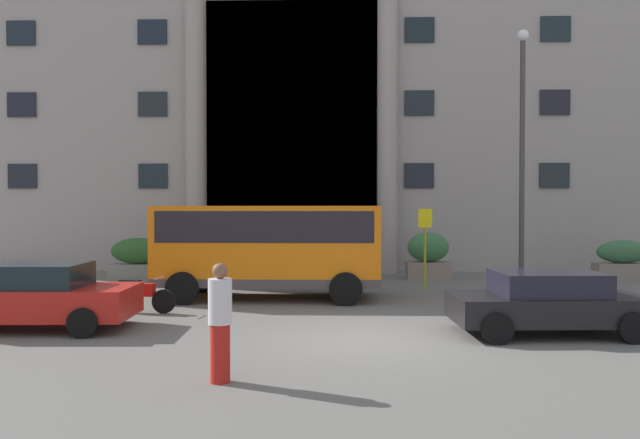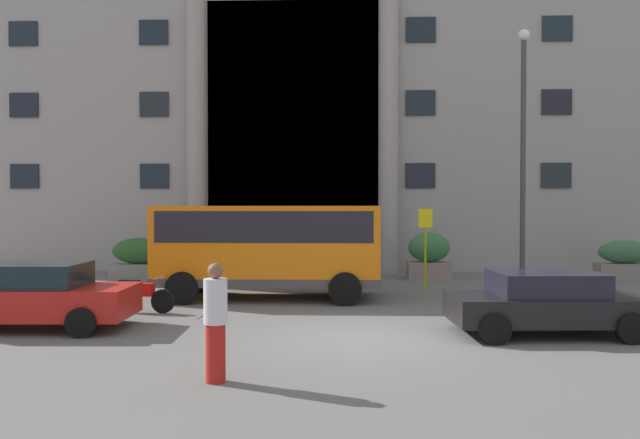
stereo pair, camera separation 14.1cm
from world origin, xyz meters
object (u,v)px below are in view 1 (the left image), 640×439
hedge_planter_east (428,256)px  motorcycle_near_kerb (135,294)px  bus_stop_sign (425,240)px  white_taxi_kerbside (547,302)px  hedge_planter_far_west (139,259)px  hedge_planter_entrance_right (623,261)px  hedge_planter_far_east (299,260)px  motorcycle_far_end (562,295)px  orange_minibus (269,243)px  parked_coupe_end (26,295)px  lamppost_plaza_centre (522,139)px  pedestrian_woman_with_bag (220,322)px

hedge_planter_east → motorcycle_near_kerb: hedge_planter_east is taller
bus_stop_sign → white_taxi_kerbside: 7.20m
white_taxi_kerbside → hedge_planter_far_west: bearing=137.0°
hedge_planter_far_west → bus_stop_sign: bearing=-16.0°
hedge_planter_entrance_right → bus_stop_sign: bearing=-160.9°
hedge_planter_far_east → motorcycle_near_kerb: size_ratio=0.99×
white_taxi_kerbside → bus_stop_sign: bearing=99.7°
motorcycle_far_end → motorcycle_near_kerb: (-10.68, -0.09, -0.00)m
motorcycle_near_kerb → orange_minibus: bearing=47.2°
orange_minibus → hedge_planter_far_east: bearing=84.1°
orange_minibus → hedge_planter_east: bearing=44.0°
hedge_planter_far_west → white_taxi_kerbside: (11.79, -9.90, -0.04)m
hedge_planter_far_east → hedge_planter_far_west: 6.00m
parked_coupe_end → motorcycle_far_end: (12.35, 2.29, -0.28)m
hedge_planter_east → motorcycle_near_kerb: size_ratio=0.83×
lamppost_plaza_centre → motorcycle_near_kerb: bearing=-152.4°
motorcycle_far_end → pedestrian_woman_with_bag: 9.66m
hedge_planter_far_west → hedge_planter_entrance_right: size_ratio=1.08×
hedge_planter_east → pedestrian_woman_with_bag: bearing=-110.5°
hedge_planter_far_east → hedge_planter_entrance_right: size_ratio=1.01×
bus_stop_sign → hedge_planter_far_west: bearing=164.0°
hedge_planter_east → white_taxi_kerbside: 10.05m
hedge_planter_far_west → motorcycle_far_end: (13.00, -7.39, -0.26)m
hedge_planter_east → parked_coupe_end: bearing=-136.0°
hedge_planter_far_west → motorcycle_near_kerb: (2.32, -7.48, -0.26)m
parked_coupe_end → motorcycle_near_kerb: (1.67, 2.20, -0.28)m
parked_coupe_end → motorcycle_near_kerb: parked_coupe_end is taller
hedge_planter_far_east → pedestrian_woman_with_bag: 13.88m
orange_minibus → lamppost_plaza_centre: 9.60m
hedge_planter_east → white_taxi_kerbside: hedge_planter_east is taller
hedge_planter_far_east → hedge_planter_far_west: hedge_planter_far_west is taller
bus_stop_sign → hedge_planter_far_east: size_ratio=1.29×
lamppost_plaza_centre → hedge_planter_far_west: bearing=173.7°
hedge_planter_far_west → white_taxi_kerbside: bearing=-40.0°
motorcycle_far_end → hedge_planter_far_west: bearing=150.9°
bus_stop_sign → pedestrian_woman_with_bag: bus_stop_sign is taller
hedge_planter_far_east → parked_coupe_end: size_ratio=0.43×
motorcycle_far_end → lamppost_plaza_centre: bearing=83.6°
orange_minibus → parked_coupe_end: (-4.78, -4.66, -0.87)m
hedge_planter_far_west → motorcycle_near_kerb: bearing=-72.8°
orange_minibus → bus_stop_sign: size_ratio=2.45×
hedge_planter_far_east → orange_minibus: bearing=-96.1°
hedge_planter_entrance_right → parked_coupe_end: hedge_planter_entrance_right is taller
white_taxi_kerbside → motorcycle_near_kerb: bearing=162.7°
orange_minibus → motorcycle_far_end: orange_minibus is taller
white_taxi_kerbside → hedge_planter_far_east: bearing=116.7°
hedge_planter_far_west → hedge_planter_entrance_right: 17.69m
lamppost_plaza_centre → hedge_planter_entrance_right: bearing=16.4°
bus_stop_sign → white_taxi_kerbside: size_ratio=0.65×
bus_stop_sign → white_taxi_kerbside: (1.57, -6.97, -0.93)m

